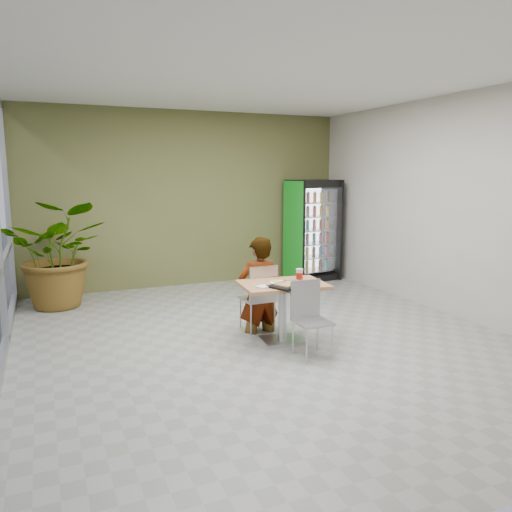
{
  "coord_description": "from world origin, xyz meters",
  "views": [
    {
      "loc": [
        -2.49,
        -5.48,
        2.08
      ],
      "look_at": [
        0.06,
        0.46,
        1.0
      ],
      "focal_mm": 35.0,
      "sensor_mm": 36.0,
      "label": 1
    }
  ],
  "objects_px": {
    "beverage_fridge": "(313,230)",
    "potted_plant": "(60,254)",
    "chair_far": "(260,293)",
    "dining_table": "(283,300)",
    "seated_woman": "(259,296)",
    "cafeteria_tray": "(289,286)",
    "soda_cup": "(299,275)",
    "chair_near": "(309,312)"
  },
  "relations": [
    {
      "from": "chair_far",
      "to": "potted_plant",
      "type": "xyz_separation_m",
      "value": [
        -2.35,
        2.41,
        0.31
      ]
    },
    {
      "from": "cafeteria_tray",
      "to": "beverage_fridge",
      "type": "height_order",
      "value": "beverage_fridge"
    },
    {
      "from": "seated_woman",
      "to": "potted_plant",
      "type": "bearing_deg",
      "value": -47.29
    },
    {
      "from": "seated_woman",
      "to": "potted_plant",
      "type": "xyz_separation_m",
      "value": [
        -2.35,
        2.36,
        0.36
      ]
    },
    {
      "from": "chair_near",
      "to": "potted_plant",
      "type": "bearing_deg",
      "value": 127.01
    },
    {
      "from": "chair_far",
      "to": "soda_cup",
      "type": "relative_size",
      "value": 5.74
    },
    {
      "from": "dining_table",
      "to": "beverage_fridge",
      "type": "height_order",
      "value": "beverage_fridge"
    },
    {
      "from": "chair_near",
      "to": "beverage_fridge",
      "type": "height_order",
      "value": "beverage_fridge"
    },
    {
      "from": "beverage_fridge",
      "to": "potted_plant",
      "type": "distance_m",
      "value": 4.66
    },
    {
      "from": "soda_cup",
      "to": "potted_plant",
      "type": "distance_m",
      "value": 3.93
    },
    {
      "from": "dining_table",
      "to": "seated_woman",
      "type": "height_order",
      "value": "seated_woman"
    },
    {
      "from": "beverage_fridge",
      "to": "potted_plant",
      "type": "relative_size",
      "value": 1.16
    },
    {
      "from": "chair_far",
      "to": "seated_woman",
      "type": "bearing_deg",
      "value": -87.65
    },
    {
      "from": "soda_cup",
      "to": "cafeteria_tray",
      "type": "xyz_separation_m",
      "value": [
        -0.26,
        -0.22,
        -0.06
      ]
    },
    {
      "from": "chair_near",
      "to": "seated_woman",
      "type": "xyz_separation_m",
      "value": [
        -0.18,
        1.02,
        -0.02
      ]
    },
    {
      "from": "potted_plant",
      "to": "seated_woman",
      "type": "bearing_deg",
      "value": -45.19
    },
    {
      "from": "chair_far",
      "to": "soda_cup",
      "type": "xyz_separation_m",
      "value": [
        0.33,
        -0.46,
        0.3
      ]
    },
    {
      "from": "cafeteria_tray",
      "to": "beverage_fridge",
      "type": "relative_size",
      "value": 0.23
    },
    {
      "from": "soda_cup",
      "to": "beverage_fridge",
      "type": "height_order",
      "value": "beverage_fridge"
    },
    {
      "from": "chair_far",
      "to": "chair_near",
      "type": "height_order",
      "value": "chair_far"
    },
    {
      "from": "chair_far",
      "to": "seated_woman",
      "type": "height_order",
      "value": "seated_woman"
    },
    {
      "from": "cafeteria_tray",
      "to": "potted_plant",
      "type": "xyz_separation_m",
      "value": [
        -2.42,
        3.09,
        0.07
      ]
    },
    {
      "from": "chair_far",
      "to": "dining_table",
      "type": "bearing_deg",
      "value": 98.65
    },
    {
      "from": "cafeteria_tray",
      "to": "chair_far",
      "type": "bearing_deg",
      "value": 95.72
    },
    {
      "from": "seated_woman",
      "to": "potted_plant",
      "type": "distance_m",
      "value": 3.35
    },
    {
      "from": "beverage_fridge",
      "to": "potted_plant",
      "type": "xyz_separation_m",
      "value": [
        -4.65,
        -0.26,
        -0.14
      ]
    },
    {
      "from": "chair_far",
      "to": "seated_woman",
      "type": "distance_m",
      "value": 0.06
    },
    {
      "from": "chair_far",
      "to": "soda_cup",
      "type": "height_order",
      "value": "soda_cup"
    },
    {
      "from": "dining_table",
      "to": "soda_cup",
      "type": "relative_size",
      "value": 6.94
    },
    {
      "from": "soda_cup",
      "to": "cafeteria_tray",
      "type": "relative_size",
      "value": 0.35
    },
    {
      "from": "chair_far",
      "to": "potted_plant",
      "type": "distance_m",
      "value": 3.38
    },
    {
      "from": "chair_near",
      "to": "cafeteria_tray",
      "type": "xyz_separation_m",
      "value": [
        -0.11,
        0.29,
        0.26
      ]
    },
    {
      "from": "chair_near",
      "to": "cafeteria_tray",
      "type": "relative_size",
      "value": 1.94
    },
    {
      "from": "seated_woman",
      "to": "soda_cup",
      "type": "bearing_deg",
      "value": 120.79
    },
    {
      "from": "seated_woman",
      "to": "beverage_fridge",
      "type": "relative_size",
      "value": 0.8
    },
    {
      "from": "chair_far",
      "to": "potted_plant",
      "type": "relative_size",
      "value": 0.54
    },
    {
      "from": "dining_table",
      "to": "beverage_fridge",
      "type": "relative_size",
      "value": 0.56
    },
    {
      "from": "dining_table",
      "to": "seated_woman",
      "type": "relative_size",
      "value": 0.69
    },
    {
      "from": "dining_table",
      "to": "potted_plant",
      "type": "xyz_separation_m",
      "value": [
        -2.44,
        2.89,
        0.3
      ]
    },
    {
      "from": "soda_cup",
      "to": "chair_near",
      "type": "bearing_deg",
      "value": -105.79
    },
    {
      "from": "chair_near",
      "to": "cafeteria_tray",
      "type": "bearing_deg",
      "value": 111.1
    },
    {
      "from": "chair_far",
      "to": "chair_near",
      "type": "bearing_deg",
      "value": 98.41
    }
  ]
}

